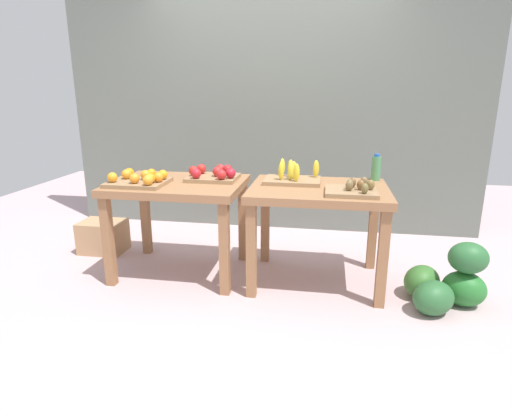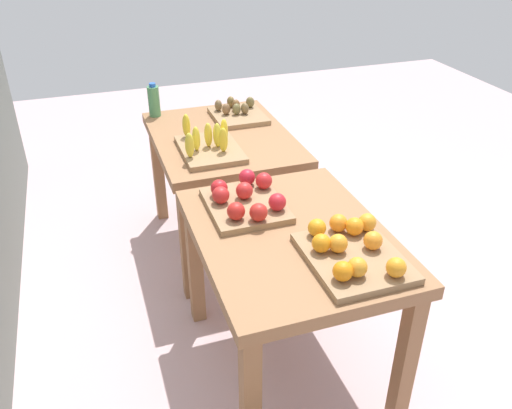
% 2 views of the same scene
% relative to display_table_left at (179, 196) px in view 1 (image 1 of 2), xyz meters
% --- Properties ---
extents(ground_plane, '(8.00, 8.00, 0.00)m').
position_rel_display_table_left_xyz_m(ground_plane, '(0.56, 0.00, -0.66)').
color(ground_plane, '#C5A6AB').
extents(back_wall, '(4.40, 0.12, 3.00)m').
position_rel_display_table_left_xyz_m(back_wall, '(0.56, 1.35, 0.84)').
color(back_wall, slate).
rests_on(back_wall, ground_plane).
extents(display_table_left, '(1.04, 0.80, 0.77)m').
position_rel_display_table_left_xyz_m(display_table_left, '(0.00, 0.00, 0.00)').
color(display_table_left, '#956743').
rests_on(display_table_left, ground_plane).
extents(display_table_right, '(1.04, 0.80, 0.77)m').
position_rel_display_table_left_xyz_m(display_table_right, '(1.12, 0.00, 0.00)').
color(display_table_right, '#956743').
rests_on(display_table_right, ground_plane).
extents(orange_bin, '(0.44, 0.36, 0.11)m').
position_rel_display_table_left_xyz_m(orange_bin, '(-0.25, -0.15, 0.16)').
color(orange_bin, '#967450').
rests_on(orange_bin, display_table_left).
extents(apple_bin, '(0.42, 0.35, 0.11)m').
position_rel_display_table_left_xyz_m(apple_bin, '(0.26, 0.12, 0.16)').
color(apple_bin, '#967450').
rests_on(apple_bin, display_table_left).
extents(banana_crate, '(0.44, 0.32, 0.17)m').
position_rel_display_table_left_xyz_m(banana_crate, '(0.91, 0.13, 0.16)').
color(banana_crate, '#967450').
rests_on(banana_crate, display_table_right).
extents(kiwi_bin, '(0.36, 0.32, 0.10)m').
position_rel_display_table_left_xyz_m(kiwi_bin, '(1.36, -0.17, 0.14)').
color(kiwi_bin, '#967450').
rests_on(kiwi_bin, display_table_right).
extents(water_bottle, '(0.08, 0.08, 0.22)m').
position_rel_display_table_left_xyz_m(water_bottle, '(1.57, 0.32, 0.22)').
color(water_bottle, '#4C8C59').
rests_on(water_bottle, display_table_right).
extents(watermelon_pile, '(0.64, 0.62, 0.47)m').
position_rel_display_table_left_xyz_m(watermelon_pile, '(2.04, -0.24, -0.49)').
color(watermelon_pile, '#27712D').
rests_on(watermelon_pile, ground_plane).
extents(cardboard_produce_box, '(0.40, 0.30, 0.30)m').
position_rel_display_table_left_xyz_m(cardboard_produce_box, '(-0.88, 0.30, -0.51)').
color(cardboard_produce_box, tan).
rests_on(cardboard_produce_box, ground_plane).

